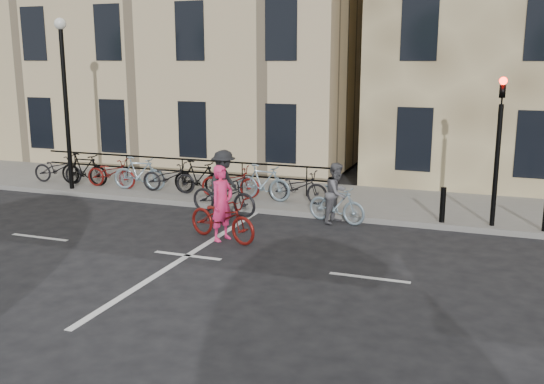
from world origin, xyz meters
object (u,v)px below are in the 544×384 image
(lamp_post, at_px, (64,83))
(cyclist_dark, at_px, (224,190))
(traffic_light, at_px, (499,133))
(cyclist_pink, at_px, (222,214))
(cyclist_grey, at_px, (337,199))

(lamp_post, relative_size, cyclist_dark, 2.51)
(traffic_light, height_order, cyclist_dark, traffic_light)
(traffic_light, distance_m, cyclist_pink, 6.93)
(cyclist_pink, distance_m, cyclist_grey, 3.25)
(cyclist_pink, relative_size, cyclist_grey, 1.25)
(cyclist_grey, bearing_deg, cyclist_pink, 153.61)
(lamp_post, distance_m, cyclist_grey, 9.33)
(lamp_post, xyz_separation_m, cyclist_grey, (8.86, -0.60, -2.84))
(cyclist_pink, bearing_deg, cyclist_dark, 42.56)
(cyclist_pink, xyz_separation_m, cyclist_grey, (2.15, 2.44, 0.02))
(traffic_light, bearing_deg, cyclist_grey, -171.99)
(lamp_post, distance_m, cyclist_dark, 6.44)
(cyclist_grey, distance_m, cyclist_dark, 3.13)
(lamp_post, distance_m, cyclist_pink, 7.91)
(traffic_light, distance_m, cyclist_dark, 7.22)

